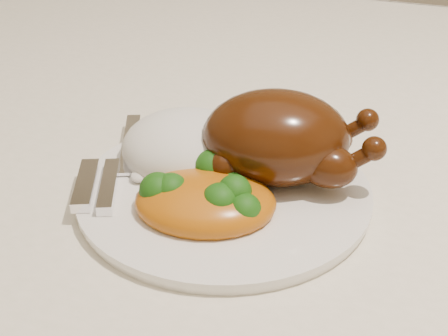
% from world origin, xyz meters
% --- Properties ---
extents(dining_table, '(1.60, 0.90, 0.76)m').
position_xyz_m(dining_table, '(0.00, 0.00, 0.67)').
color(dining_table, brown).
rests_on(dining_table, floor).
extents(tablecloth, '(1.73, 1.03, 0.18)m').
position_xyz_m(tablecloth, '(0.00, 0.00, 0.74)').
color(tablecloth, white).
rests_on(tablecloth, dining_table).
extents(dinner_plate, '(0.32, 0.32, 0.01)m').
position_xyz_m(dinner_plate, '(-0.14, -0.17, 0.77)').
color(dinner_plate, white).
rests_on(dinner_plate, tablecloth).
extents(roast_chicken, '(0.17, 0.13, 0.08)m').
position_xyz_m(roast_chicken, '(-0.10, -0.14, 0.82)').
color(roast_chicken, '#3F1906').
rests_on(roast_chicken, dinner_plate).
extents(rice_mound, '(0.13, 0.12, 0.07)m').
position_xyz_m(rice_mound, '(-0.18, -0.14, 0.79)').
color(rice_mound, white).
rests_on(rice_mound, dinner_plate).
extents(mac_and_cheese, '(0.14, 0.12, 0.05)m').
position_xyz_m(mac_and_cheese, '(-0.14, -0.21, 0.79)').
color(mac_and_cheese, '#BB700C').
rests_on(mac_and_cheese, dinner_plate).
extents(cutlery, '(0.07, 0.18, 0.01)m').
position_xyz_m(cutlery, '(-0.24, -0.19, 0.78)').
color(cutlery, silver).
rests_on(cutlery, dinner_plate).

